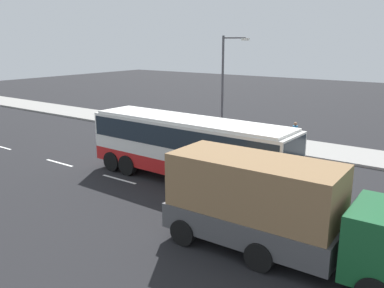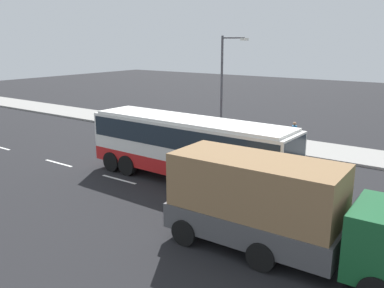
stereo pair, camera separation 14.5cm
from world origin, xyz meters
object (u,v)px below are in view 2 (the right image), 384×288
at_px(cargo_truck, 277,207).
at_px(street_lamp, 224,82).
at_px(pedestrian_near_curb, 294,133).
at_px(coach_bus, 189,143).

xyz_separation_m(cargo_truck, street_lamp, (-9.55, 12.40, 2.60)).
relative_size(cargo_truck, pedestrian_near_curb, 4.61).
distance_m(pedestrian_near_curb, street_lamp, 5.88).
bearing_deg(coach_bus, cargo_truck, -31.45).
relative_size(coach_bus, cargo_truck, 1.39).
bearing_deg(pedestrian_near_curb, cargo_truck, -14.99).
bearing_deg(coach_bus, street_lamp, 110.33).
xyz_separation_m(coach_bus, street_lamp, (-2.82, 8.10, 2.28)).
relative_size(coach_bus, street_lamp, 1.56).
height_order(pedestrian_near_curb, street_lamp, street_lamp).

